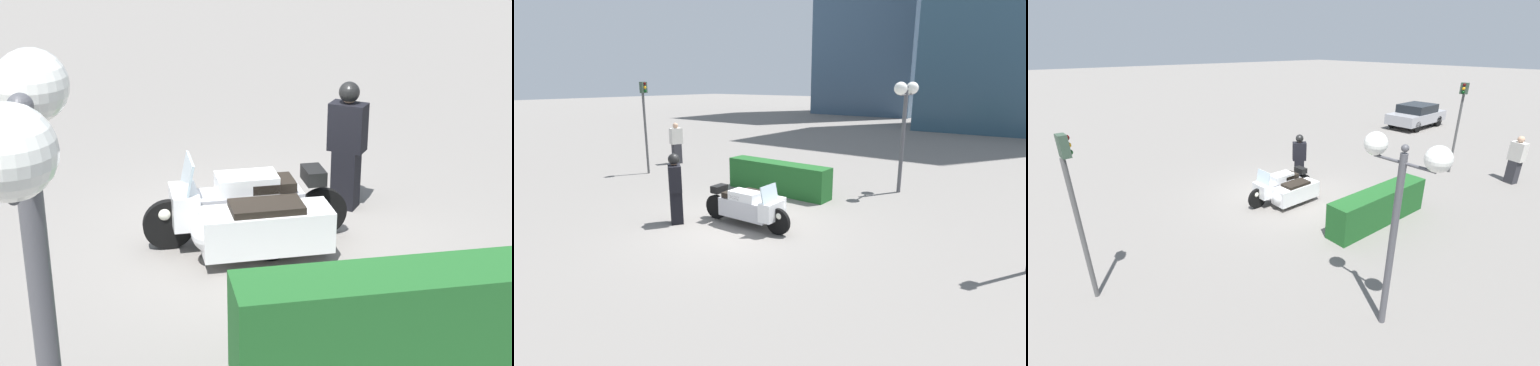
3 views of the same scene
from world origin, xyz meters
The scene contains 7 objects.
ground_plane centered at (0.00, 0.00, 0.00)m, with size 160.00×160.00×0.00m, color slate.
police_motorcycle centered at (0.32, 0.37, 0.46)m, with size 2.57×1.15×1.15m.
officer_rider centered at (-1.24, -0.78, 0.94)m, with size 0.56×0.52×1.77m.
hedge_bush_curbside centered at (-0.86, 3.03, 0.49)m, with size 3.55×0.67×0.99m, color #1E5623.
twin_lamp_post centered at (2.20, 5.43, 2.80)m, with size 0.38×1.43×3.46m.
traffic_light_far centered at (-6.50, 2.29, 2.27)m, with size 0.22×0.28×3.45m.
pedestrian_bystander centered at (-7.18, 4.26, 0.88)m, with size 0.42×0.56×1.76m.
Camera 2 is at (6.36, -6.97, 3.46)m, focal length 28.00 mm.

